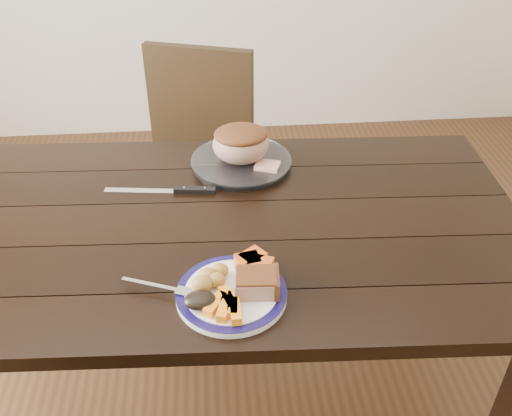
{
  "coord_description": "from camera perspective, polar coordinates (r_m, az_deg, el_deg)",
  "views": [
    {
      "loc": [
        -0.02,
        -1.22,
        1.65
      ],
      "look_at": [
        0.08,
        -0.02,
        0.8
      ],
      "focal_mm": 40.0,
      "sensor_mm": 36.0,
      "label": 1
    }
  ],
  "objects": [
    {
      "name": "serving_platter",
      "position": [
        1.75,
        -1.49,
        4.52
      ],
      "size": [
        0.3,
        0.3,
        0.02
      ],
      "primitive_type": "cylinder",
      "color": "white",
      "rests_on": "dining_table"
    },
    {
      "name": "carving_knife",
      "position": [
        1.64,
        -7.52,
        1.77
      ],
      "size": [
        0.32,
        0.06,
        0.01
      ],
      "rotation": [
        0.0,
        0.0,
        -0.12
      ],
      "color": "silver",
      "rests_on": "dining_table"
    },
    {
      "name": "cut_slice",
      "position": [
        1.7,
        1.15,
        4.18
      ],
      "size": [
        0.08,
        0.08,
        0.02
      ],
      "primitive_type": "cube",
      "rotation": [
        0.0,
        0.0,
        -0.35
      ],
      "color": "tan",
      "rests_on": "serving_platter"
    },
    {
      "name": "fork",
      "position": [
        1.31,
        -9.18,
        -7.88
      ],
      "size": [
        0.17,
        0.08,
        0.0
      ],
      "rotation": [
        0.0,
        0.0,
        -0.37
      ],
      "color": "silver",
      "rests_on": "dinner_plate"
    },
    {
      "name": "roast_joint",
      "position": [
        1.72,
        -1.52,
        6.35
      ],
      "size": [
        0.17,
        0.15,
        0.11
      ],
      "primitive_type": "ellipsoid",
      "color": "tan",
      "rests_on": "serving_platter"
    },
    {
      "name": "chair_far",
      "position": [
        2.26,
        -6.18,
        5.03
      ],
      "size": [
        0.53,
        0.54,
        0.93
      ],
      "rotation": [
        0.0,
        0.0,
        2.83
      ],
      "color": "black",
      "rests_on": "ground"
    },
    {
      "name": "ground",
      "position": [
        2.06,
        -2.39,
        -18.32
      ],
      "size": [
        4.0,
        4.0,
        0.0
      ],
      "primitive_type": "plane",
      "color": "#472B16",
      "rests_on": "ground"
    },
    {
      "name": "dining_table",
      "position": [
        1.58,
        -2.97,
        -3.98
      ],
      "size": [
        1.64,
        0.97,
        0.75
      ],
      "rotation": [
        0.0,
        0.0,
        -0.04
      ],
      "color": "black",
      "rests_on": "ground"
    },
    {
      "name": "pork_slice",
      "position": [
        1.27,
        0.03,
        -7.56
      ],
      "size": [
        0.1,
        0.08,
        0.04
      ],
      "primitive_type": "cube",
      "rotation": [
        0.0,
        0.0,
        -0.07
      ],
      "color": "#A97867",
      "rests_on": "dinner_plate"
    },
    {
      "name": "plate_rim",
      "position": [
        1.29,
        -2.47,
        -8.36
      ],
      "size": [
        0.25,
        0.25,
        0.02
      ],
      "primitive_type": "torus",
      "color": "#130D43",
      "rests_on": "dinner_plate"
    },
    {
      "name": "carrot_batons",
      "position": [
        1.24,
        -2.92,
        -9.71
      ],
      "size": [
        0.08,
        0.11,
        0.02
      ],
      "color": "orange",
      "rests_on": "dinner_plate"
    },
    {
      "name": "roasted_potatoes",
      "position": [
        1.29,
        -4.62,
        -7.02
      ],
      "size": [
        0.08,
        0.09,
        0.04
      ],
      "color": "gold",
      "rests_on": "dinner_plate"
    },
    {
      "name": "dinner_plate",
      "position": [
        1.29,
        -2.46,
        -8.63
      ],
      "size": [
        0.25,
        0.25,
        0.02
      ],
      "primitive_type": "cylinder",
      "color": "white",
      "rests_on": "dining_table"
    },
    {
      "name": "dark_mushroom",
      "position": [
        1.24,
        -5.63,
        -9.16
      ],
      "size": [
        0.07,
        0.05,
        0.03
      ],
      "primitive_type": "ellipsoid",
      "color": "black",
      "rests_on": "dinner_plate"
    },
    {
      "name": "pumpkin_wedges",
      "position": [
        1.32,
        -0.25,
        -5.59
      ],
      "size": [
        0.09,
        0.09,
        0.04
      ],
      "color": "orange",
      "rests_on": "dinner_plate"
    }
  ]
}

